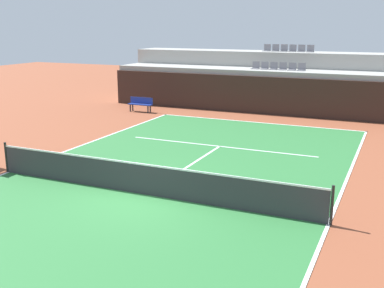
{
  "coord_description": "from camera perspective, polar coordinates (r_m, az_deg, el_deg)",
  "views": [
    {
      "loc": [
        6.85,
        -11.74,
        5.01
      ],
      "look_at": [
        0.69,
        2.0,
        1.2
      ],
      "focal_mm": 44.13,
      "sensor_mm": 36.0,
      "label": 1
    }
  ],
  "objects": [
    {
      "name": "tennis_net",
      "position": [
        14.32,
        -5.81,
        -4.2
      ],
      "size": [
        11.08,
        0.08,
        1.07
      ],
      "color": "black",
      "rests_on": "court_surface"
    },
    {
      "name": "centre_service_line",
      "position": [
        17.18,
        -0.45,
        -2.72
      ],
      "size": [
        0.1,
        6.4,
        0.0
      ],
      "primitive_type": "cube",
      "color": "white",
      "rests_on": "court_surface"
    },
    {
      "name": "back_wall",
      "position": [
        27.44,
        9.49,
        5.76
      ],
      "size": [
        20.4,
        0.3,
        2.15
      ],
      "primitive_type": "cube",
      "color": "black",
      "rests_on": "ground_plane"
    },
    {
      "name": "court_surface",
      "position": [
        14.49,
        -5.76,
        -6.09
      ],
      "size": [
        11.0,
        24.0,
        0.01
      ],
      "primitive_type": "cube",
      "color": "#2D7238",
      "rests_on": "ground_plane"
    },
    {
      "name": "seating_row_upper",
      "position": [
        30.93,
        11.55,
        11.12
      ],
      "size": [
        3.19,
        0.44,
        0.44
      ],
      "color": "slate",
      "rests_on": "stands_tier_upper"
    },
    {
      "name": "sideline_left",
      "position": [
        17.73,
        -21.26,
        -3.18
      ],
      "size": [
        0.1,
        24.0,
        0.0
      ],
      "primitive_type": "cube",
      "color": "white",
      "rests_on": "court_surface"
    },
    {
      "name": "service_line_far",
      "position": [
        20.03,
        3.36,
        -0.28
      ],
      "size": [
        8.26,
        0.1,
        0.0
      ],
      "primitive_type": "cube",
      "color": "white",
      "rests_on": "court_surface"
    },
    {
      "name": "stands_tier_upper",
      "position": [
        30.97,
        11.34,
        7.77
      ],
      "size": [
        20.4,
        2.4,
        3.37
      ],
      "primitive_type": "cube",
      "color": "#9E9E99",
      "rests_on": "ground_plane"
    },
    {
      "name": "seating_row_lower",
      "position": [
        28.66,
        10.36,
        9.08
      ],
      "size": [
        3.19,
        0.44,
        0.44
      ],
      "color": "slate",
      "rests_on": "stands_tier_lower"
    },
    {
      "name": "baseline_far",
      "position": [
        25.17,
        7.87,
        2.61
      ],
      "size": [
        11.0,
        0.1,
        0.0
      ],
      "primitive_type": "cube",
      "color": "white",
      "rests_on": "court_surface"
    },
    {
      "name": "player_bench",
      "position": [
        28.17,
        -6.22,
        4.92
      ],
      "size": [
        1.5,
        0.4,
        0.85
      ],
      "color": "navy",
      "rests_on": "ground_plane"
    },
    {
      "name": "ground_plane",
      "position": [
        14.49,
        -5.76,
        -6.11
      ],
      "size": [
        80.0,
        80.0,
        0.0
      ],
      "primitive_type": "plane",
      "color": "brown"
    },
    {
      "name": "stands_tier_lower",
      "position": [
        28.71,
        10.2,
        6.39
      ],
      "size": [
        20.4,
        2.4,
        2.44
      ],
      "primitive_type": "cube",
      "color": "#9E9E99",
      "rests_on": "ground_plane"
    },
    {
      "name": "sideline_right",
      "position": [
        12.84,
        16.17,
        -9.31
      ],
      "size": [
        0.1,
        24.0,
        0.0
      ],
      "primitive_type": "cube",
      "color": "white",
      "rests_on": "court_surface"
    }
  ]
}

